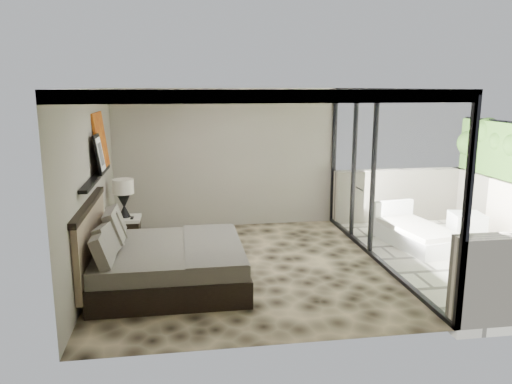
{
  "coord_description": "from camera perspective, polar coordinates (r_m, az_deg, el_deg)",
  "views": [
    {
      "loc": [
        -0.93,
        -7.5,
        2.83
      ],
      "look_at": [
        0.28,
        0.4,
        1.13
      ],
      "focal_mm": 35.0,
      "sensor_mm": 36.0,
      "label": 1
    }
  ],
  "objects": [
    {
      "name": "floor",
      "position": [
        8.07,
        -1.57,
        -8.55
      ],
      "size": [
        5.0,
        5.0,
        0.0
      ],
      "primitive_type": "plane",
      "color": "black",
      "rests_on": "ground"
    },
    {
      "name": "back_wall",
      "position": [
        10.13,
        -3.39,
        3.85
      ],
      "size": [
        4.5,
        0.02,
        2.8
      ],
      "primitive_type": "cube",
      "color": "gray",
      "rests_on": "floor"
    },
    {
      "name": "bed",
      "position": [
        7.37,
        -10.62,
        -7.84
      ],
      "size": [
        2.19,
        2.12,
        1.21
      ],
      "color": "black",
      "rests_on": "floor"
    },
    {
      "name": "table_lamp",
      "position": [
        9.23,
        -14.91,
        -0.11
      ],
      "size": [
        0.38,
        0.38,
        0.69
      ],
      "color": "black",
      "rests_on": "nightstand"
    },
    {
      "name": "ottoman",
      "position": [
        10.0,
        22.91,
        -3.79
      ],
      "size": [
        0.64,
        0.64,
        0.55
      ],
      "primitive_type": "cube",
      "rotation": [
        0.0,
        0.0,
        -0.17
      ],
      "color": "silver",
      "rests_on": "terrace_slab"
    },
    {
      "name": "glass_wall",
      "position": [
        8.27,
        14.03,
        1.67
      ],
      "size": [
        0.08,
        5.0,
        2.8
      ],
      "primitive_type": "cube",
      "color": "white",
      "rests_on": "floor"
    },
    {
      "name": "abstract_canvas",
      "position": [
        8.48,
        -17.35,
        5.66
      ],
      "size": [
        0.13,
        0.9,
        0.9
      ],
      "primitive_type": "cube",
      "rotation": [
        0.0,
        -0.1,
        0.0
      ],
      "color": "#AB4B0E",
      "rests_on": "picture_ledge"
    },
    {
      "name": "framed_print",
      "position": [
        7.95,
        -17.46,
        4.17
      ],
      "size": [
        0.11,
        0.5,
        0.6
      ],
      "primitive_type": "cube",
      "rotation": [
        0.0,
        -0.14,
        0.0
      ],
      "color": "black",
      "rests_on": "picture_ledge"
    },
    {
      "name": "ceiling",
      "position": [
        7.56,
        -1.7,
        11.68
      ],
      "size": [
        4.5,
        5.0,
        0.02
      ],
      "primitive_type": "cube",
      "color": "silver",
      "rests_on": "back_wall"
    },
    {
      "name": "picture_ledge",
      "position": [
        7.81,
        -17.81,
        1.61
      ],
      "size": [
        0.12,
        2.2,
        0.05
      ],
      "primitive_type": "cube",
      "color": "black",
      "rests_on": "left_wall"
    },
    {
      "name": "left_wall",
      "position": [
        7.74,
        -18.31,
        0.73
      ],
      "size": [
        0.02,
        5.0,
        2.8
      ],
      "primitive_type": "cube",
      "color": "gray",
      "rests_on": "floor"
    },
    {
      "name": "lounger",
      "position": [
        9.55,
        17.66,
        -4.55
      ],
      "size": [
        1.1,
        1.8,
        0.66
      ],
      "rotation": [
        0.0,
        0.0,
        0.16
      ],
      "color": "white",
      "rests_on": "terrace_slab"
    },
    {
      "name": "nightstand",
      "position": [
        9.37,
        -14.57,
        -4.35
      ],
      "size": [
        0.62,
        0.62,
        0.52
      ],
      "primitive_type": "cube",
      "rotation": [
        0.0,
        0.0,
        0.24
      ],
      "color": "black",
      "rests_on": "floor"
    },
    {
      "name": "terrace_slab",
      "position": [
        9.3,
        22.2,
        -7.04
      ],
      "size": [
        3.0,
        5.0,
        0.12
      ],
      "primitive_type": "cube",
      "color": "#B9B49E",
      "rests_on": "ground"
    }
  ]
}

